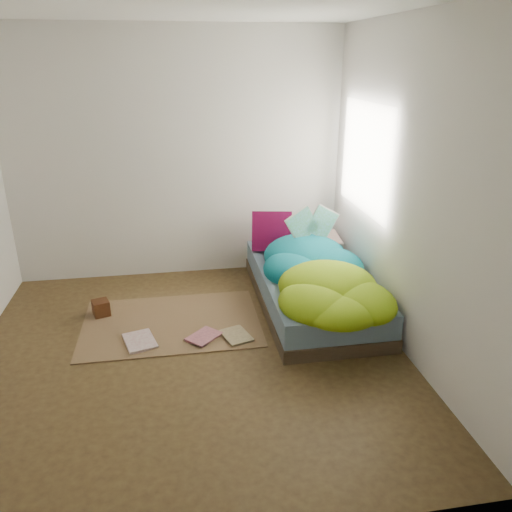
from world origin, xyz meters
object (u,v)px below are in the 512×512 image
(bed, at_px, (312,288))
(pillow_magenta, at_px, (272,231))
(floor_book_b, at_px, (195,333))
(floor_book_a, at_px, (126,344))
(open_book, at_px, (313,214))
(wooden_box, at_px, (101,308))

(bed, height_order, pillow_magenta, pillow_magenta)
(pillow_magenta, relative_size, floor_book_b, 1.50)
(floor_book_b, bearing_deg, bed, 65.50)
(floor_book_a, bearing_deg, open_book, 9.25)
(floor_book_a, bearing_deg, bed, 0.53)
(bed, distance_m, pillow_magenta, 0.82)
(floor_book_b, bearing_deg, floor_book_a, -126.09)
(bed, xyz_separation_m, pillow_magenta, (-0.27, 0.67, 0.38))
(bed, height_order, floor_book_b, bed)
(bed, xyz_separation_m, open_book, (0.08, 0.34, 0.65))
(bed, bearing_deg, floor_book_b, -160.05)
(floor_book_a, distance_m, floor_book_b, 0.59)
(floor_book_a, bearing_deg, wooden_box, 98.12)
(pillow_magenta, distance_m, wooden_box, 1.90)
(floor_book_a, bearing_deg, floor_book_b, -7.32)
(open_book, relative_size, wooden_box, 3.22)
(pillow_magenta, bearing_deg, bed, -57.40)
(open_book, relative_size, floor_book_b, 1.66)
(bed, xyz_separation_m, floor_book_a, (-1.76, -0.51, -0.14))
(pillow_magenta, height_order, floor_book_b, pillow_magenta)
(open_book, bearing_deg, floor_book_a, -166.07)
(wooden_box, bearing_deg, floor_book_a, -66.19)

